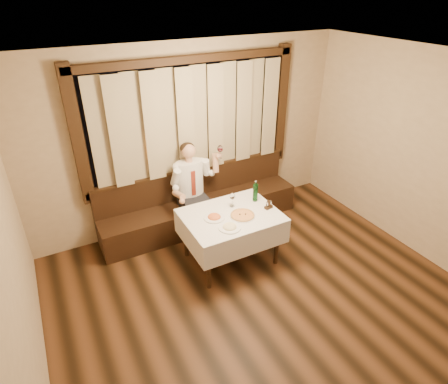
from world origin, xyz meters
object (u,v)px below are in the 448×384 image
pasta_red (214,216)px  seated_man (192,183)px  pizza (242,215)px  green_bottle (255,192)px  dining_table (231,221)px  pasta_cream (230,225)px  banquette (200,207)px  cruet_caddy (269,206)px

pasta_red → seated_man: seated_man is taller
pizza → green_bottle: green_bottle is taller
dining_table → pasta_red: pasta_red is taller
pasta_cream → seated_man: seated_man is taller
pizza → green_bottle: 0.46m
pasta_red → green_bottle: bearing=10.6°
seated_man → pasta_red: bearing=-95.5°
banquette → green_bottle: 1.14m
pasta_red → pasta_cream: size_ratio=0.98×
green_bottle → seated_man: seated_man is taller
pasta_cream → green_bottle: bearing=33.7°
banquette → seated_man: bearing=-149.1°
banquette → green_bottle: (0.47, -0.87, 0.58)m
pasta_cream → green_bottle: 0.78m
pizza → pasta_red: 0.38m
pasta_red → green_bottle: green_bottle is taller
pasta_red → pizza: bearing=-20.7°
dining_table → seated_man: size_ratio=0.88×
cruet_caddy → pizza: bearing=170.6°
dining_table → cruet_caddy: size_ratio=10.31×
cruet_caddy → seated_man: 1.24m
dining_table → pasta_red: bearing=174.1°
cruet_caddy → seated_man: seated_man is taller
banquette → cruet_caddy: (0.53, -1.13, 0.49)m
pizza → pasta_cream: 0.32m
dining_table → pasta_cream: size_ratio=4.41×
pizza → green_bottle: (0.36, 0.27, 0.12)m
banquette → pasta_red: 1.14m
banquette → dining_table: (0.00, -1.02, 0.34)m
pizza → pasta_red: pasta_red is taller
green_bottle → pasta_red: bearing=-169.4°
cruet_caddy → seated_man: bearing=113.1°
pasta_cream → seated_man: bearing=89.2°
dining_table → pasta_red: 0.28m
pasta_red → seated_man: size_ratio=0.20×
pasta_red → green_bottle: 0.73m
dining_table → pasta_cream: 0.35m
seated_man → banquette: bearing=30.9°
banquette → seated_man: 0.55m
pasta_red → pasta_cream: pasta_cream is taller
dining_table → pizza: (0.11, -0.11, 0.12)m
cruet_caddy → seated_man: (-0.68, 1.04, 0.03)m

